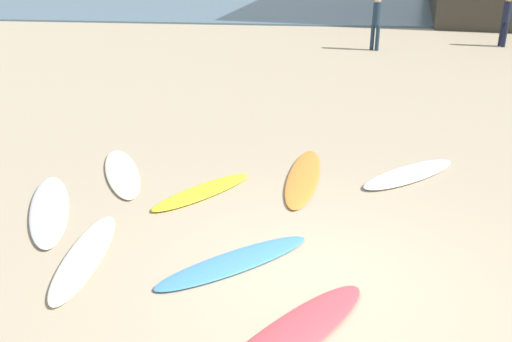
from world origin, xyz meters
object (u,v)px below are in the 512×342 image
at_px(surfboard_2, 203,191).
at_px(surfboard_7, 85,256).
at_px(beachgoer_mid, 506,18).
at_px(surfboard_0, 409,174).
at_px(surfboard_3, 290,337).
at_px(surfboard_4, 49,209).
at_px(surfboard_5, 303,177).
at_px(beachgoer_near, 376,20).
at_px(surfboard_1, 235,262).
at_px(surfboard_6, 122,173).

bearing_deg(surfboard_2, surfboard_7, 100.35).
bearing_deg(beachgoer_mid, surfboard_0, -43.59).
xyz_separation_m(surfboard_3, surfboard_4, (-3.85, 2.60, -0.00)).
height_order(surfboard_2, surfboard_5, surfboard_2).
bearing_deg(surfboard_7, surfboard_4, 126.92).
distance_m(surfboard_0, beachgoer_near, 11.34).
height_order(surfboard_1, beachgoer_near, beachgoer_near).
xyz_separation_m(surfboard_5, surfboard_6, (-3.21, -0.14, 0.00)).
xyz_separation_m(surfboard_2, surfboard_7, (-1.17, -2.14, 0.00)).
xyz_separation_m(surfboard_2, surfboard_4, (-2.24, -0.88, 0.00)).
bearing_deg(surfboard_3, surfboard_4, 3.13).
distance_m(surfboard_1, surfboard_6, 3.60).
height_order(surfboard_3, surfboard_7, surfboard_3).
relative_size(surfboard_1, surfboard_6, 0.98).
height_order(surfboard_0, surfboard_1, surfboard_0).
bearing_deg(surfboard_6, surfboard_7, 73.75).
height_order(beachgoer_near, beachgoer_mid, beachgoer_near).
bearing_deg(surfboard_6, surfboard_4, 41.68).
bearing_deg(surfboard_5, surfboard_0, 14.73).
relative_size(surfboard_1, surfboard_7, 1.02).
relative_size(surfboard_3, surfboard_6, 1.08).
distance_m(surfboard_1, surfboard_5, 2.94).
bearing_deg(surfboard_4, surfboard_5, 179.96).
bearing_deg(surfboard_6, surfboard_5, 158.01).
distance_m(surfboard_0, surfboard_5, 1.88).
height_order(surfboard_2, surfboard_6, surfboard_2).
height_order(surfboard_1, surfboard_2, surfboard_2).
bearing_deg(surfboard_5, surfboard_2, -149.94).
bearing_deg(surfboard_4, surfboard_6, -136.83).
bearing_deg(beachgoer_mid, surfboard_7, -53.28).
distance_m(surfboard_1, surfboard_3, 1.62).
height_order(surfboard_0, surfboard_6, surfboard_0).
distance_m(surfboard_5, beachgoer_near, 11.85).
relative_size(surfboard_0, surfboard_6, 0.94).
xyz_separation_m(surfboard_1, beachgoer_mid, (7.73, 15.62, 0.98)).
bearing_deg(surfboard_2, surfboard_1, 150.74).
height_order(surfboard_2, surfboard_4, surfboard_4).
bearing_deg(surfboard_3, beachgoer_near, -60.80).
bearing_deg(surfboard_6, surfboard_3, 103.35).
bearing_deg(surfboard_6, surfboard_0, 160.64).
relative_size(surfboard_0, beachgoer_mid, 1.21).
xyz_separation_m(surfboard_0, beachgoer_mid, (5.06, 12.47, 0.97)).
relative_size(surfboard_2, surfboard_3, 0.81).
xyz_separation_m(surfboard_1, surfboard_7, (-1.99, -0.08, 0.01)).
height_order(surfboard_0, surfboard_5, surfboard_0).
bearing_deg(beachgoer_mid, surfboard_1, -47.83).
bearing_deg(surfboard_4, surfboard_2, 178.43).
height_order(surfboard_1, surfboard_4, surfboard_4).
bearing_deg(surfboard_2, surfboard_0, -123.77).
height_order(surfboard_4, surfboard_5, surfboard_4).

